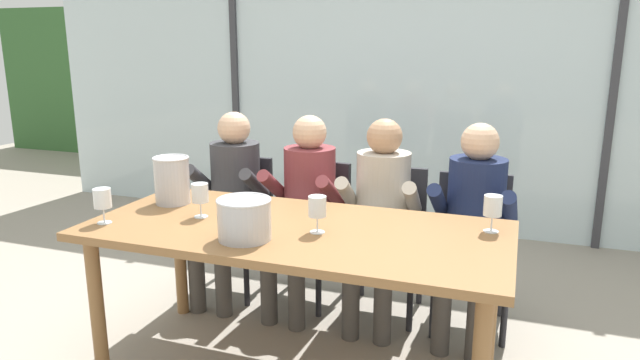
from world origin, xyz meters
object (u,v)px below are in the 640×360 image
chair_center (389,228)px  wine_glass_center_pour (200,194)px  chair_right_of_center (472,238)px  wine_glass_by_left_taster (317,207)px  chair_near_curtain (238,213)px  wine_glass_near_bucket (493,206)px  person_charcoal_jacket (231,193)px  ice_bucket_primary (244,218)px  chair_left_of_center (313,219)px  wine_glass_by_right_taster (102,200)px  person_maroon_top (305,200)px  person_beige_jumper (380,207)px  person_navy_polo (473,216)px  dining_table (295,243)px  ice_bucket_secondary (172,180)px

chair_center → wine_glass_center_pour: bearing=-132.1°
wine_glass_center_pour → chair_right_of_center: bearing=34.8°
wine_glass_by_left_taster → wine_glass_center_pour: 0.64m
chair_near_curtain → wine_glass_near_bucket: (1.66, -0.61, 0.38)m
chair_center → person_charcoal_jacket: 1.03m
chair_right_of_center → chair_center: bearing=173.6°
person_charcoal_jacket → ice_bucket_primary: (0.60, -0.97, 0.18)m
chair_center → wine_glass_center_pour: 1.24m
wine_glass_by_left_taster → wine_glass_center_pour: bearing=177.6°
chair_left_of_center → person_charcoal_jacket: person_charcoal_jacket is taller
chair_left_of_center → wine_glass_by_right_taster: (-0.65, -1.16, 0.37)m
chair_center → person_maroon_top: (-0.50, -0.14, 0.17)m
chair_near_curtain → chair_right_of_center: size_ratio=1.00×
ice_bucket_primary → chair_right_of_center: bearing=50.5°
wine_glass_by_left_taster → chair_near_curtain: bearing=135.0°
person_beige_jumper → wine_glass_center_pour: person_beige_jumper is taller
wine_glass_near_bucket → chair_near_curtain: bearing=159.7°
chair_right_of_center → wine_glass_near_bucket: 0.74m
person_charcoal_jacket → wine_glass_by_right_taster: 1.03m
person_maroon_top → person_navy_polo: bearing=3.1°
chair_near_curtain → person_navy_polo: bearing=-6.0°
dining_table → wine_glass_center_pour: wine_glass_center_pour is taller
dining_table → chair_near_curtain: chair_near_curtain is taller
wine_glass_by_right_taster → person_navy_polo: bearing=30.9°
chair_right_of_center → person_beige_jumper: person_beige_jumper is taller
chair_left_of_center → ice_bucket_secondary: bearing=-117.9°
dining_table → chair_right_of_center: bearing=48.6°
person_charcoal_jacket → person_maroon_top: size_ratio=1.00×
person_charcoal_jacket → ice_bucket_primary: 1.16m
dining_table → chair_right_of_center: chair_right_of_center is taller
person_beige_jumper → chair_left_of_center: bearing=158.4°
wine_glass_center_pour → wine_glass_by_left_taster: bearing=-2.4°
chair_center → chair_right_of_center: 0.50m
person_maroon_top → wine_glass_near_bucket: (1.12, -0.49, 0.21)m
chair_near_curtain → chair_left_of_center: bearing=3.5°
chair_center → ice_bucket_secondary: (-1.05, -0.72, 0.39)m
dining_table → person_beige_jumper: person_beige_jumper is taller
person_beige_jumper → wine_glass_center_pour: 1.08m
chair_left_of_center → chair_right_of_center: (1.01, -0.04, 0.00)m
person_beige_jumper → person_maroon_top: bearing=177.5°
chair_left_of_center → wine_glass_center_pour: size_ratio=5.06×
wine_glass_center_pour → wine_glass_near_bucket: bearing=10.5°
person_maroon_top → wine_glass_by_left_taster: (0.37, -0.78, 0.21)m
person_charcoal_jacket → person_navy_polo: bearing=-2.1°
dining_table → person_beige_jumper: (0.24, 0.73, -0.00)m
chair_right_of_center → ice_bucket_secondary: bearing=-160.2°
person_beige_jumper → wine_glass_near_bucket: 0.84m
wine_glass_by_left_taster → wine_glass_by_right_taster: bearing=-167.9°
wine_glass_by_right_taster → chair_near_curtain: bearing=83.5°
chair_center → person_maroon_top: person_maroon_top is taller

